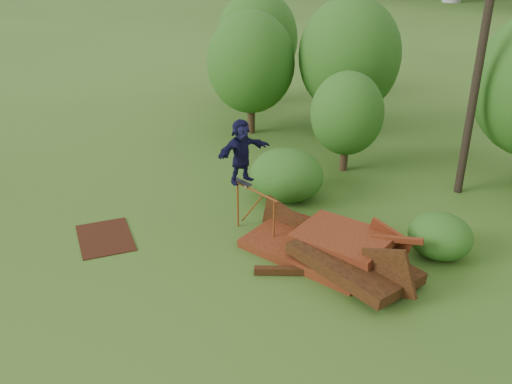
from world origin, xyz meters
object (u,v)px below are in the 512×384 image
Objects in this scene: utility_pole at (480,57)px; skater at (241,151)px; scrap_pile at (332,250)px; flat_plate at (105,238)px.

skater is at bearing -121.47° from utility_pole.
utility_pole reaches higher than scrap_pile.
scrap_pile reaches higher than flat_plate.
flat_plate is (-6.05, -3.26, -0.34)m from scrap_pile.
scrap_pile is at bearing -98.78° from utility_pole.
skater is (-3.19, -0.15, 2.25)m from scrap_pile.
scrap_pile is 8.17m from utility_pole.
scrap_pile is 0.61× the size of utility_pole.
skater is at bearing 47.47° from flat_plate.
flat_plate is at bearing -151.68° from scrap_pile.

